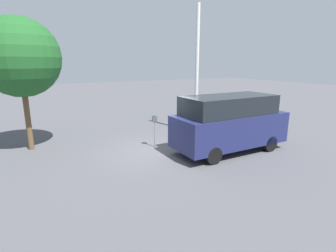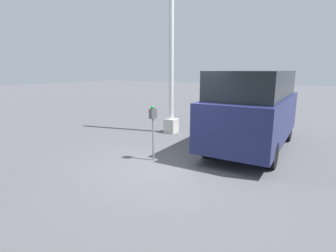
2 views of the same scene
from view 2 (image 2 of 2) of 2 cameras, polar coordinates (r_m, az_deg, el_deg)
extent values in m
plane|color=#4C4C51|center=(6.80, 0.11, -8.65)|extent=(80.00, 80.00, 0.00)
cylinder|color=gray|center=(7.04, -3.23, -2.98)|extent=(0.05, 0.05, 1.16)
cube|color=#47474C|center=(6.89, -3.30, 2.73)|extent=(0.21, 0.14, 0.26)
sphere|color=#14662D|center=(6.87, -3.32, 3.98)|extent=(0.11, 0.11, 0.11)
cube|color=beige|center=(10.24, 0.68, 0.09)|extent=(0.44, 0.44, 0.55)
cylinder|color=silver|center=(10.07, 0.73, 18.51)|extent=(0.18, 0.18, 5.96)
cube|color=navy|center=(8.49, 18.05, 1.78)|extent=(4.91, 1.97, 1.28)
cube|color=black|center=(8.25, 18.33, 8.67)|extent=(3.93, 1.80, 0.77)
cube|color=orange|center=(11.01, 17.56, 1.49)|extent=(0.08, 0.12, 0.20)
cylinder|color=black|center=(10.26, 15.14, 0.03)|extent=(0.67, 0.24, 0.67)
cylinder|color=black|center=(9.95, 24.57, -1.03)|extent=(0.67, 0.24, 0.67)
cylinder|color=black|center=(7.46, 8.66, -4.19)|extent=(0.67, 0.24, 0.67)
cylinder|color=black|center=(7.03, 21.64, -5.95)|extent=(0.67, 0.24, 0.67)
camera|label=1|loc=(6.44, 116.02, 6.45)|focal=28.00mm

